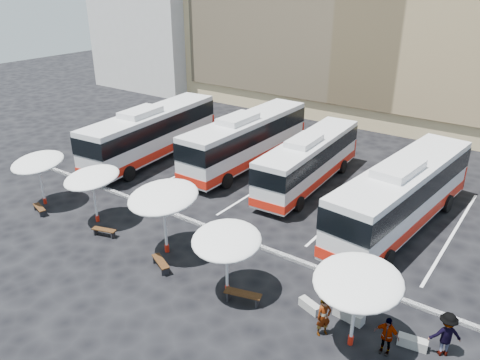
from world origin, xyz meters
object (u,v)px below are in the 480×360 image
Objects in this scene: wood_bench_3 at (243,295)px; passenger_3 at (445,334)px; bus_1 at (247,139)px; conc_bench_2 at (412,342)px; sunshade_0 at (38,162)px; conc_bench_0 at (310,306)px; bus_0 at (152,132)px; bus_3 at (403,193)px; sunshade_1 at (92,178)px; passenger_1 at (355,282)px; wood_bench_1 at (104,231)px; sunshade_2 at (163,197)px; bus_2 at (309,159)px; sunshade_3 at (227,240)px; wood_bench_0 at (39,208)px; passenger_0 at (324,317)px; sunshade_4 at (358,282)px; conc_bench_1 at (349,314)px; wood_bench_2 at (161,263)px; passenger_2 at (386,335)px.

wood_bench_3 is 0.92× the size of passenger_3.
conc_bench_2 is at bearing -36.14° from bus_1.
conc_bench_0 is at bearing 2.13° from sunshade_0.
bus_1 is at bearing 18.77° from bus_0.
bus_3 is (12.44, -2.74, 0.06)m from bus_1.
passenger_1 is (14.96, 1.94, -1.79)m from sunshade_1.
passenger_1 is (13.30, 2.80, 0.64)m from wood_bench_1.
sunshade_2 reaches higher than passenger_3.
sunshade_3 is at bearing -81.06° from bus_2.
bus_2 is 17.23m from wood_bench_0.
wood_bench_0 reaches higher than conc_bench_0.
sunshade_1 is at bearing -99.15° from bus_1.
wood_bench_0 is at bearing -174.47° from wood_bench_1.
wood_bench_1 is 0.83× the size of passenger_0.
sunshade_0 reaches higher than passenger_0.
sunshade_0 is at bearing 177.81° from wood_bench_3.
bus_2 is 15.03m from sunshade_4.
passenger_3 reaches higher than passenger_0.
wood_bench_0 is at bearing -89.88° from bus_0.
bus_1 reaches higher than wood_bench_1.
sunshade_1 is 13.97m from conc_bench_0.
passenger_3 is (17.01, -11.34, -1.13)m from bus_1.
bus_2 reaches higher than passenger_0.
sunshade_0 is at bearing -29.65° from passenger_3.
sunshade_2 is at bearing 176.49° from sunshade_4.
passenger_3 is (1.01, 0.33, 0.72)m from conc_bench_2.
sunshade_3 is 2.54m from wood_bench_3.
sunshade_1 is 3.75× the size of conc_bench_0.
bus_0 is 10.39m from sunshade_1.
bus_1 is 9.71× the size of conc_bench_1.
sunshade_3 is at bearing -21.51° from passenger_3.
sunshade_4 reaches higher than wood_bench_3.
bus_1 is 7.47× the size of wood_bench_3.
bus_3 is 12.55× the size of conc_bench_0.
sunshade_4 is (20.50, -0.20, 0.16)m from sunshade_0.
sunshade_1 is at bearing 20.65° from wood_bench_0.
bus_0 is 7.79× the size of wood_bench_3.
sunshade_4 reaches higher than passenger_1.
wood_bench_1 is at bearing -27.08° from passenger_3.
bus_0 is 21.02m from passenger_1.
passenger_0 is (7.36, -12.49, -1.01)m from bus_2.
sunshade_1 is 6.95m from wood_bench_2.
bus_2 is (5.50, -0.57, -0.21)m from bus_1.
sunshade_3 is at bearing -169.37° from conc_bench_2.
conc_bench_1 is (13.67, 1.51, -0.08)m from wood_bench_1.
passenger_3 is at bearing 18.10° from conc_bench_2.
passenger_3 is at bearing 10.06° from wood_bench_2.
bus_2 is 6.78× the size of passenger_0.
passenger_1 is (9.41, 1.94, -2.18)m from sunshade_2.
passenger_2 is (10.80, 1.00, 0.46)m from wood_bench_2.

